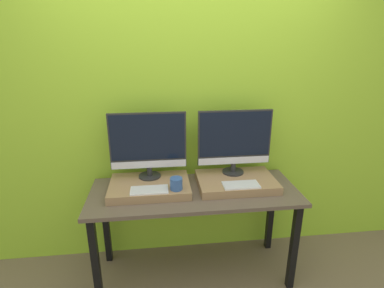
{
  "coord_description": "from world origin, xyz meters",
  "views": [
    {
      "loc": [
        -0.26,
        -1.71,
        1.84
      ],
      "look_at": [
        0.0,
        0.46,
        1.09
      ],
      "focal_mm": 28.0,
      "sensor_mm": 36.0,
      "label": 1
    }
  ],
  "objects_px": {
    "keyboard_left": "(149,190)",
    "keyboard_right": "(241,185)",
    "mug": "(176,184)",
    "monitor_right": "(235,140)",
    "monitor_left": "(148,143)"
  },
  "relations": [
    {
      "from": "monitor_left",
      "to": "keyboard_left",
      "type": "xyz_separation_m",
      "value": [
        -0.0,
        -0.24,
        -0.27
      ]
    },
    {
      "from": "monitor_left",
      "to": "mug",
      "type": "relative_size",
      "value": 6.49
    },
    {
      "from": "mug",
      "to": "keyboard_right",
      "type": "distance_m",
      "value": 0.48
    },
    {
      "from": "keyboard_left",
      "to": "keyboard_right",
      "type": "xyz_separation_m",
      "value": [
        0.67,
        0.0,
        0.0
      ]
    },
    {
      "from": "mug",
      "to": "keyboard_right",
      "type": "bearing_deg",
      "value": -0.0
    },
    {
      "from": "monitor_left",
      "to": "keyboard_left",
      "type": "height_order",
      "value": "monitor_left"
    },
    {
      "from": "keyboard_left",
      "to": "keyboard_right",
      "type": "distance_m",
      "value": 0.67
    },
    {
      "from": "keyboard_left",
      "to": "keyboard_right",
      "type": "relative_size",
      "value": 1.0
    },
    {
      "from": "mug",
      "to": "monitor_right",
      "type": "height_order",
      "value": "monitor_right"
    },
    {
      "from": "mug",
      "to": "keyboard_right",
      "type": "height_order",
      "value": "mug"
    },
    {
      "from": "monitor_left",
      "to": "mug",
      "type": "xyz_separation_m",
      "value": [
        0.19,
        -0.24,
        -0.24
      ]
    },
    {
      "from": "keyboard_left",
      "to": "keyboard_right",
      "type": "bearing_deg",
      "value": 0.0
    },
    {
      "from": "monitor_left",
      "to": "monitor_right",
      "type": "bearing_deg",
      "value": 0.0
    },
    {
      "from": "keyboard_right",
      "to": "monitor_right",
      "type": "bearing_deg",
      "value": 90.0
    },
    {
      "from": "monitor_right",
      "to": "keyboard_left",
      "type": "bearing_deg",
      "value": -160.64
    }
  ]
}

